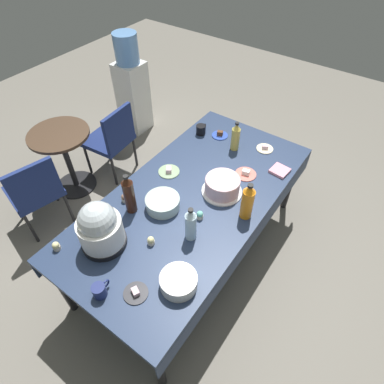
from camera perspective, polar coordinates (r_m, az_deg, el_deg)
The scene contains 27 objects.
ground at distance 3.10m, azimuth 0.00°, elevation -10.27°, with size 9.00×9.00×0.00m, color slate.
potluck_table at distance 2.55m, azimuth 0.00°, elevation -1.73°, with size 2.20×1.10×0.75m.
frosted_layer_cake at distance 2.51m, azimuth 5.38°, elevation 1.09°, with size 0.32×0.32×0.14m.
slow_cooker at distance 2.18m, azimuth -16.00°, elevation -6.10°, with size 0.31×0.31×0.37m.
glass_salad_bowl at distance 2.41m, azimuth -5.21°, elevation -1.92°, with size 0.26×0.26×0.09m, color #B2C6BC.
ceramic_snack_bowl at distance 2.03m, azimuth -2.39°, elevation -15.58°, with size 0.23×0.23×0.09m, color silver.
dessert_plate_charcoal at distance 2.07m, azimuth -9.94°, elevation -17.16°, with size 0.15×0.15×0.04m.
dessert_plate_sage at distance 2.71m, azimuth -4.11°, elevation 3.74°, with size 0.18×0.18×0.04m.
dessert_plate_cream at distance 3.01m, azimuth 12.77°, elevation 7.57°, with size 0.15×0.15×0.04m.
dessert_plate_cobalt at distance 3.10m, azimuth 4.96°, elevation 10.09°, with size 0.15×0.15×0.05m.
dessert_plate_coral at distance 2.71m, azimuth 9.49°, elevation 3.25°, with size 0.18×0.18×0.05m.
cupcake_rose at distance 2.51m, azimuth -11.87°, elevation -1.02°, with size 0.05×0.05×0.07m.
cupcake_cocoa at distance 2.43m, azimuth -16.70°, elevation -4.41°, with size 0.05×0.05×0.07m.
cupcake_berry at distance 2.34m, azimuth 1.40°, elevation -4.11°, with size 0.05×0.05×0.07m.
cupcake_mint at distance 2.36m, azimuth -22.93°, elevation -8.83°, with size 0.05×0.05×0.07m.
cupcake_lemon at distance 2.22m, azimuth -7.29°, elevation -8.57°, with size 0.05×0.05×0.07m.
soda_bottle_ginger_ale at distance 2.89m, azimuth 7.72°, elevation 9.63°, with size 0.08×0.08×0.28m.
soda_bottle_orange_juice at distance 2.30m, azimuth 9.81°, elevation -1.73°, with size 0.09×0.09×0.32m.
soda_bottle_water at distance 2.16m, azimuth -0.23°, elevation -5.78°, with size 0.08×0.08×0.29m.
soda_bottle_cola at distance 2.34m, azimuth -11.07°, elevation -0.47°, with size 0.08×0.08×0.35m.
coffee_mug_black at distance 3.10m, azimuth 1.61°, elevation 11.00°, with size 0.13×0.09×0.09m.
coffee_mug_navy at distance 2.08m, azimuth -16.04°, elevation -16.40°, with size 0.12×0.08×0.09m.
paper_napkin_stack at distance 2.80m, azimuth 15.29°, elevation 3.68°, with size 0.14×0.14×0.02m, color pink.
maroon_chair_left at distance 3.25m, azimuth -26.06°, elevation 0.30°, with size 0.53×0.53×0.85m.
maroon_chair_right at distance 3.62m, azimuth -13.94°, elevation 9.40°, with size 0.48×0.48×0.85m.
round_cafe_table at distance 3.57m, azimuth -21.67°, elevation 6.77°, with size 0.60×0.60×0.72m.
water_cooler at distance 4.29m, azimuth -10.61°, elevation 17.76°, with size 0.32×0.32×1.24m.
Camera 1 is at (-1.39, -0.99, 2.59)m, focal length 30.11 mm.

